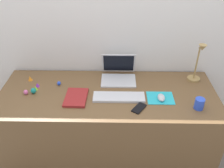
% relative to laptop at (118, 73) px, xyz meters
% --- Properties ---
extents(ground_plane, '(6.00, 6.00, 0.00)m').
position_rel_laptop_xyz_m(ground_plane, '(-0.09, -0.24, -0.79)').
color(ground_plane, slate).
extents(back_wall, '(2.99, 0.05, 1.56)m').
position_rel_laptop_xyz_m(back_wall, '(-0.09, 0.16, -0.02)').
color(back_wall, silver).
rests_on(back_wall, ground_plane).
extents(desk, '(1.79, 0.70, 0.74)m').
position_rel_laptop_xyz_m(desk, '(-0.09, -0.24, -0.42)').
color(desk, brown).
rests_on(desk, ground_plane).
extents(laptop, '(0.30, 0.26, 0.21)m').
position_rel_laptop_xyz_m(laptop, '(0.00, 0.00, 0.00)').
color(laptop, silver).
rests_on(laptop, desk).
extents(keyboard, '(0.41, 0.13, 0.02)m').
position_rel_laptop_xyz_m(keyboard, '(0.00, -0.30, -0.04)').
color(keyboard, silver).
rests_on(keyboard, desk).
extents(mousepad, '(0.21, 0.17, 0.00)m').
position_rel_laptop_xyz_m(mousepad, '(0.33, -0.30, -0.05)').
color(mousepad, '#28B7CC').
rests_on(mousepad, desk).
extents(mouse, '(0.06, 0.10, 0.03)m').
position_rel_laptop_xyz_m(mouse, '(0.34, -0.32, -0.03)').
color(mouse, silver).
rests_on(mouse, mousepad).
extents(cell_phone, '(0.13, 0.14, 0.01)m').
position_rel_laptop_xyz_m(cell_phone, '(0.15, -0.43, -0.05)').
color(cell_phone, black).
rests_on(cell_phone, desk).
extents(desk_lamp, '(0.11, 0.14, 0.36)m').
position_rel_laptop_xyz_m(desk_lamp, '(0.67, -0.04, 0.12)').
color(desk_lamp, '#A5844C').
rests_on(desk_lamp, desk).
extents(notebook_pad, '(0.18, 0.25, 0.02)m').
position_rel_laptop_xyz_m(notebook_pad, '(-0.34, -0.31, -0.04)').
color(notebook_pad, maroon).
rests_on(notebook_pad, desk).
extents(coffee_mug, '(0.07, 0.07, 0.09)m').
position_rel_laptop_xyz_m(coffee_mug, '(0.60, -0.42, -0.01)').
color(coffee_mug, blue).
rests_on(coffee_mug, desk).
extents(toy_figurine_lime, '(0.03, 0.03, 0.04)m').
position_rel_laptop_xyz_m(toy_figurine_lime, '(-0.69, -0.20, -0.04)').
color(toy_figurine_lime, '#8CDB33').
rests_on(toy_figurine_lime, desk).
extents(toy_figurine_orange, '(0.04, 0.04, 0.04)m').
position_rel_laptop_xyz_m(toy_figurine_orange, '(-0.78, -0.06, -0.03)').
color(toy_figurine_orange, orange).
rests_on(toy_figurine_orange, desk).
extents(toy_figurine_blue, '(0.03, 0.03, 0.04)m').
position_rel_laptop_xyz_m(toy_figurine_blue, '(-0.51, -0.13, -0.04)').
color(toy_figurine_blue, blue).
rests_on(toy_figurine_blue, desk).
extents(toy_figurine_purple, '(0.03, 0.03, 0.04)m').
position_rel_laptop_xyz_m(toy_figurine_purple, '(-0.69, -0.15, -0.04)').
color(toy_figurine_purple, purple).
rests_on(toy_figurine_purple, desk).
extents(toy_figurine_pink, '(0.04, 0.04, 0.04)m').
position_rel_laptop_xyz_m(toy_figurine_pink, '(-0.75, -0.26, -0.03)').
color(toy_figurine_pink, pink).
rests_on(toy_figurine_pink, desk).
extents(toy_figurine_teal, '(0.04, 0.04, 0.05)m').
position_rel_laptop_xyz_m(toy_figurine_teal, '(-0.69, -0.25, -0.03)').
color(toy_figurine_teal, teal).
rests_on(toy_figurine_teal, desk).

